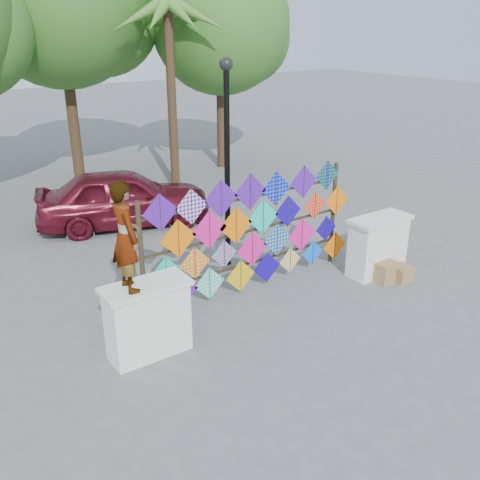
# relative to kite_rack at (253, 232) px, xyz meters

# --- Properties ---
(ground) EXTENTS (80.00, 80.00, 0.00)m
(ground) POSITION_rel_kite_rack_xyz_m (-0.06, -0.73, -1.24)
(ground) COLOR slate
(ground) RESTS_ON ground
(parapet_left) EXTENTS (1.40, 0.65, 1.28)m
(parapet_left) POSITION_rel_kite_rack_xyz_m (-2.76, -0.93, -0.59)
(parapet_left) COLOR white
(parapet_left) RESTS_ON ground
(parapet_right) EXTENTS (1.40, 0.65, 1.28)m
(parapet_right) POSITION_rel_kite_rack_xyz_m (2.64, -0.93, -0.59)
(parapet_right) COLOR white
(parapet_right) RESTS_ON ground
(kite_rack) EXTENTS (4.96, 0.24, 2.45)m
(kite_rack) POSITION_rel_kite_rack_xyz_m (0.00, 0.00, 0.00)
(kite_rack) COLOR #2F261A
(kite_rack) RESTS_ON ground
(tree_east) EXTENTS (5.40, 4.80, 7.42)m
(tree_east) POSITION_rel_kite_rack_xyz_m (5.03, 8.80, 3.74)
(tree_east) COLOR #462E1E
(tree_east) RESTS_ON ground
(palm_tree) EXTENTS (3.62, 3.62, 5.83)m
(palm_tree) POSITION_rel_kite_rack_xyz_m (2.14, 7.27, 3.71)
(palm_tree) COLOR #462E1E
(palm_tree) RESTS_ON ground
(vendor_woman) EXTENTS (0.43, 0.64, 1.72)m
(vendor_woman) POSITION_rel_kite_rack_xyz_m (-3.02, -0.93, 0.90)
(vendor_woman) COLOR #99999E
(vendor_woman) RESTS_ON parapet_left
(sedan) EXTENTS (4.83, 3.05, 1.53)m
(sedan) POSITION_rel_kite_rack_xyz_m (-0.63, 4.96, -0.48)
(sedan) COLOR #5B0F1E
(sedan) RESTS_ON ground
(lamppost) EXTENTS (0.28, 0.28, 4.46)m
(lamppost) POSITION_rel_kite_rack_xyz_m (0.24, 1.27, 1.45)
(lamppost) COLOR black
(lamppost) RESTS_ON ground
(cardboard_box_near) EXTENTS (0.48, 0.43, 0.43)m
(cardboard_box_near) POSITION_rel_kite_rack_xyz_m (2.49, -1.31, -1.03)
(cardboard_box_near) COLOR olive
(cardboard_box_near) RESTS_ON ground
(cardboard_box_far) EXTENTS (0.39, 0.36, 0.33)m
(cardboard_box_far) POSITION_rel_kite_rack_xyz_m (2.80, -1.52, -1.08)
(cardboard_box_far) COLOR olive
(cardboard_box_far) RESTS_ON ground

